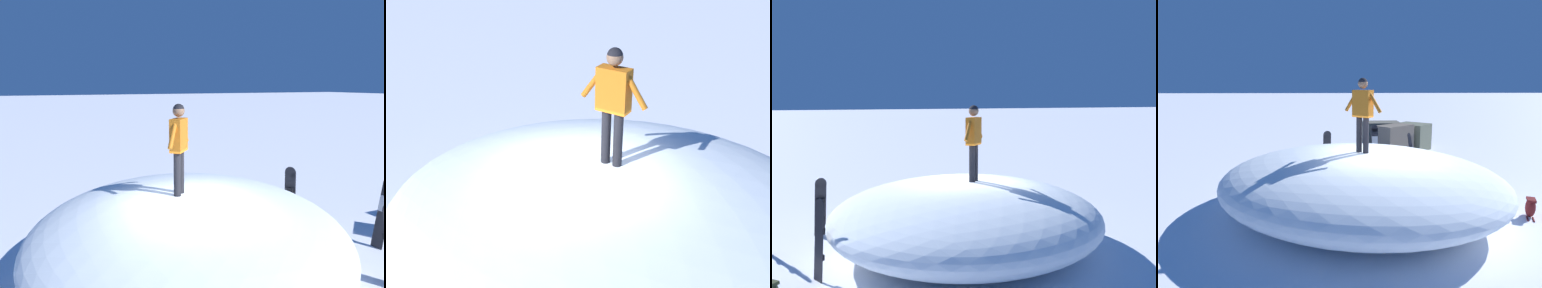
# 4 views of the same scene
# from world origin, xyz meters

# --- Properties ---
(ground) EXTENTS (240.00, 240.00, 0.00)m
(ground) POSITION_xyz_m (0.00, 0.00, 0.00)
(ground) COLOR white
(snow_mound) EXTENTS (8.52, 9.02, 1.60)m
(snow_mound) POSITION_xyz_m (0.18, 0.55, 0.80)
(snow_mound) COLOR white
(snow_mound) RESTS_ON ground
(snowboarder_standing) EXTENTS (0.75, 0.86, 1.78)m
(snowboarder_standing) POSITION_xyz_m (-0.02, 0.52, 2.68)
(snowboarder_standing) COLOR black
(snowboarder_standing) RESTS_ON snow_mound
(snowboard_secondary_upright) EXTENTS (0.25, 0.32, 1.62)m
(snowboard_secondary_upright) POSITION_xyz_m (3.50, 1.48, 0.84)
(snowboard_secondary_upright) COLOR black
(snowboard_secondary_upright) RESTS_ON ground
(snowboard_tertiary_upright) EXTENTS (0.34, 0.35, 1.54)m
(snowboard_tertiary_upright) POSITION_xyz_m (3.39, -1.54, 0.80)
(snowboard_tertiary_upright) COLOR black
(snowboard_tertiary_upright) RESTS_ON ground
(backpack_near) EXTENTS (0.56, 0.40, 0.48)m
(backpack_near) POSITION_xyz_m (-0.37, -3.62, 0.25)
(backpack_near) COLOR maroon
(backpack_near) RESTS_ON ground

